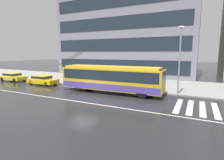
% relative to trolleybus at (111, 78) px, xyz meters
% --- Properties ---
extents(ground_plane, '(160.00, 160.00, 0.00)m').
position_rel_trolleybus_xyz_m(ground_plane, '(-1.51, -3.40, -1.60)').
color(ground_plane, '#242528').
extents(sidewalk_slab, '(80.00, 10.00, 0.14)m').
position_rel_trolleybus_xyz_m(sidewalk_slab, '(-1.51, 6.60, -1.53)').
color(sidewalk_slab, gray).
rests_on(sidewalk_slab, ground_plane).
extents(crosswalk_stripe_edge_near, '(0.44, 4.40, 0.01)m').
position_rel_trolleybus_xyz_m(crosswalk_stripe_edge_near, '(7.18, -1.90, -1.59)').
color(crosswalk_stripe_edge_near, beige).
rests_on(crosswalk_stripe_edge_near, ground_plane).
extents(crosswalk_stripe_inner_a, '(0.44, 4.40, 0.01)m').
position_rel_trolleybus_xyz_m(crosswalk_stripe_inner_a, '(8.08, -1.90, -1.59)').
color(crosswalk_stripe_inner_a, beige).
rests_on(crosswalk_stripe_inner_a, ground_plane).
extents(crosswalk_stripe_center, '(0.44, 4.40, 0.01)m').
position_rel_trolleybus_xyz_m(crosswalk_stripe_center, '(8.98, -1.90, -1.59)').
color(crosswalk_stripe_center, beige).
rests_on(crosswalk_stripe_center, ground_plane).
extents(crosswalk_stripe_inner_b, '(0.44, 4.40, 0.01)m').
position_rel_trolleybus_xyz_m(crosswalk_stripe_inner_b, '(9.88, -1.90, -1.59)').
color(crosswalk_stripe_inner_b, beige).
rests_on(crosswalk_stripe_inner_b, ground_plane).
extents(lane_centre_line, '(72.00, 0.14, 0.01)m').
position_rel_trolleybus_xyz_m(lane_centre_line, '(-1.51, -4.60, -1.59)').
color(lane_centre_line, silver).
rests_on(lane_centre_line, ground_plane).
extents(trolleybus, '(12.55, 2.74, 5.30)m').
position_rel_trolleybus_xyz_m(trolleybus, '(0.00, 0.00, 0.00)').
color(trolleybus, gold).
rests_on(trolleybus, ground_plane).
extents(taxi_far_behind, '(4.28, 1.93, 1.39)m').
position_rel_trolleybus_xyz_m(taxi_far_behind, '(-17.25, 0.40, -0.89)').
color(taxi_far_behind, yellow).
rests_on(taxi_far_behind, ground_plane).
extents(taxi_queued_behind_bus, '(4.30, 1.84, 1.39)m').
position_rel_trolleybus_xyz_m(taxi_queued_behind_bus, '(-10.59, 0.12, -0.89)').
color(taxi_queued_behind_bus, yellow).
rests_on(taxi_queued_behind_bus, ground_plane).
extents(bus_shelter, '(4.14, 1.73, 2.44)m').
position_rel_trolleybus_xyz_m(bus_shelter, '(-0.20, 3.44, 0.39)').
color(bus_shelter, gray).
rests_on(bus_shelter, sidewalk_slab).
extents(pedestrian_at_shelter, '(1.41, 1.41, 2.03)m').
position_rel_trolleybus_xyz_m(pedestrian_at_shelter, '(-4.54, 2.78, 0.16)').
color(pedestrian_at_shelter, '#545647').
rests_on(pedestrian_at_shelter, sidewalk_slab).
extents(pedestrian_approaching_curb, '(0.47, 0.47, 1.59)m').
position_rel_trolleybus_xyz_m(pedestrian_approaching_curb, '(0.03, 3.36, -0.52)').
color(pedestrian_approaching_curb, black).
rests_on(pedestrian_approaching_curb, sidewalk_slab).
extents(pedestrian_walking_past, '(1.08, 1.08, 1.98)m').
position_rel_trolleybus_xyz_m(pedestrian_walking_past, '(1.81, 4.06, 0.15)').
color(pedestrian_walking_past, navy).
rests_on(pedestrian_walking_past, sidewalk_slab).
extents(street_lamp, '(0.60, 0.32, 6.82)m').
position_rel_trolleybus_xyz_m(street_lamp, '(6.72, 2.03, 2.56)').
color(street_lamp, gray).
rests_on(street_lamp, sidewalk_slab).
extents(office_tower_corner_left, '(26.53, 13.67, 22.58)m').
position_rel_trolleybus_xyz_m(office_tower_corner_left, '(-4.84, 18.03, 9.70)').
color(office_tower_corner_left, gray).
rests_on(office_tower_corner_left, ground_plane).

